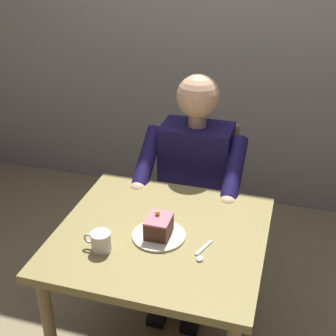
# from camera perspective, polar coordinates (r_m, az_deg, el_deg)

# --- Properties ---
(dining_table) EXTENTS (0.85, 0.80, 0.74)m
(dining_table) POSITION_cam_1_polar(r_m,az_deg,el_deg) (1.98, -0.87, -10.28)
(dining_table) COLOR olive
(dining_table) RESTS_ON ground
(chair) EXTENTS (0.42, 0.42, 0.89)m
(chair) POSITION_cam_1_polar(r_m,az_deg,el_deg) (2.64, 3.78, -3.32)
(chair) COLOR #80674E
(chair) RESTS_ON ground
(seated_person) EXTENTS (0.53, 0.58, 1.22)m
(seated_person) POSITION_cam_1_polar(r_m,az_deg,el_deg) (2.42, 2.97, -2.41)
(seated_person) COLOR #181243
(seated_person) RESTS_ON ground
(dessert_plate) EXTENTS (0.22, 0.22, 0.01)m
(dessert_plate) POSITION_cam_1_polar(r_m,az_deg,el_deg) (1.89, -1.00, -8.34)
(dessert_plate) COLOR silver
(dessert_plate) RESTS_ON dining_table
(cake_slice) EXTENTS (0.10, 0.11, 0.10)m
(cake_slice) POSITION_cam_1_polar(r_m,az_deg,el_deg) (1.87, -1.02, -7.18)
(cake_slice) COLOR #512D22
(cake_slice) RESTS_ON dessert_plate
(coffee_cup) EXTENTS (0.11, 0.08, 0.08)m
(coffee_cup) POSITION_cam_1_polar(r_m,az_deg,el_deg) (1.82, -8.31, -8.90)
(coffee_cup) COLOR white
(coffee_cup) RESTS_ON dining_table
(dessert_spoon) EXTENTS (0.05, 0.14, 0.01)m
(dessert_spoon) POSITION_cam_1_polar(r_m,az_deg,el_deg) (1.81, 4.17, -10.46)
(dessert_spoon) COLOR silver
(dessert_spoon) RESTS_ON dining_table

